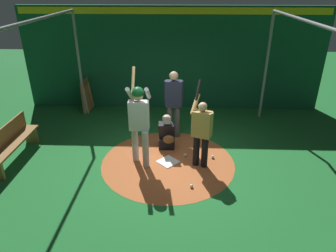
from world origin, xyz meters
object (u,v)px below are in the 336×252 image
at_px(catcher, 167,135).
at_px(baseball_2, 191,186).
at_px(home_plate, 168,162).
at_px(baseball_1, 185,155).
at_px(umpire, 174,101).
at_px(bat_rack, 88,94).
at_px(baseball_0, 213,157).
at_px(batter, 139,118).
at_px(bench, 11,142).
at_px(visitor, 201,130).

xyz_separation_m(catcher, baseball_2, (1.66, 0.58, -0.32)).
bearing_deg(home_plate, baseball_1, 122.81).
distance_m(baseball_1, baseball_2, 1.24).
distance_m(umpire, bat_rack, 3.55).
bearing_deg(baseball_0, umpire, -138.71).
distance_m(batter, catcher, 1.24).
relative_size(bench, baseball_1, 26.23).
height_order(catcher, bat_rack, bat_rack).
distance_m(bench, baseball_2, 4.36).
xyz_separation_m(baseball_0, baseball_2, (1.18, -0.55, 0.00)).
xyz_separation_m(catcher, baseball_1, (0.43, 0.46, -0.32)).
relative_size(catcher, baseball_2, 12.51).
bearing_deg(bench, batter, 88.99).
bearing_deg(baseball_0, bat_rack, -128.81).
bearing_deg(bench, baseball_0, 92.53).
bearing_deg(visitor, umpire, -134.68).
bearing_deg(visitor, home_plate, -76.69).
xyz_separation_m(home_plate, batter, (0.05, -0.64, 1.15)).
xyz_separation_m(visitor, baseball_0, (-0.31, 0.33, -0.86)).
distance_m(visitor, bat_rack, 4.93).
distance_m(home_plate, bat_rack, 4.36).
relative_size(bat_rack, baseball_1, 15.95).
distance_m(home_plate, baseball_1, 0.48).
height_order(visitor, baseball_0, visitor).
height_order(baseball_0, baseball_1, same).
distance_m(home_plate, catcher, 0.78).
bearing_deg(baseball_0, baseball_1, -94.28).
distance_m(baseball_0, baseball_2, 1.30).
distance_m(catcher, umpire, 0.94).
relative_size(home_plate, batter, 0.19).
bearing_deg(visitor, baseball_1, -116.09).
xyz_separation_m(bat_rack, baseball_0, (3.11, 3.87, -0.45)).
bearing_deg(bench, catcher, 100.75).
xyz_separation_m(bench, baseball_1, (-0.26, 4.11, -0.41)).
xyz_separation_m(bat_rack, bench, (3.32, -0.92, -0.04)).
xyz_separation_m(bat_rack, baseball_1, (3.06, 3.20, -0.45)).
bearing_deg(bench, umpire, 109.29).
bearing_deg(catcher, bench, -79.25).
distance_m(catcher, bat_rack, 3.80).
bearing_deg(baseball_2, batter, -128.08).
height_order(batter, visitor, batter).
distance_m(bat_rack, baseball_1, 4.45).
height_order(home_plate, baseball_0, baseball_0).
height_order(bench, baseball_1, bench).
relative_size(bat_rack, bench, 0.61).
relative_size(batter, baseball_0, 29.78).
bearing_deg(baseball_1, umpire, -163.66).
xyz_separation_m(home_plate, visitor, (0.10, 0.74, 0.89)).
bearing_deg(bench, baseball_2, 77.13).
bearing_deg(baseball_0, bench, -87.47).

